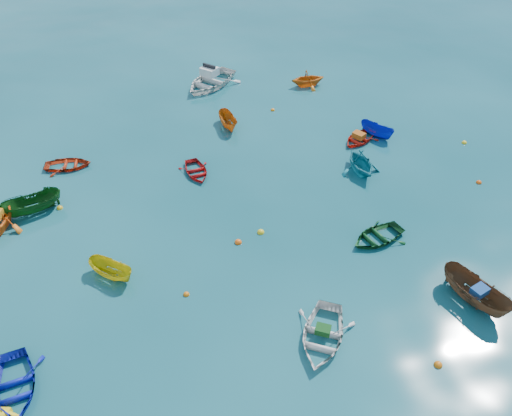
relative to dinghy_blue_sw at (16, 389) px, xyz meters
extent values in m
plane|color=#093D45|center=(11.71, 2.54, 0.00)|extent=(160.00, 160.00, 0.00)
imported|color=#0D1AA3|center=(0.00, 0.00, 0.00)|extent=(2.71, 3.51, 0.67)
imported|color=silver|center=(12.13, -1.06, 0.00)|extent=(4.03, 4.34, 0.73)
imported|color=#55351F|center=(19.41, -0.98, 0.00)|extent=(2.25, 3.70, 1.34)
imported|color=orange|center=(-1.57, 10.08, 0.00)|extent=(3.37, 3.63, 1.57)
imported|color=gold|center=(3.92, 4.97, 0.00)|extent=(2.45, 2.43, 0.97)
imported|color=#0F421C|center=(17.12, 3.89, 0.00)|extent=(3.45, 2.84, 0.62)
imported|color=#157786|center=(18.84, 9.67, 0.00)|extent=(2.47, 2.85, 1.49)
imported|color=#AC290E|center=(1.83, 14.92, 0.00)|extent=(3.02, 2.35, 0.57)
imported|color=#B85A11|center=(12.41, 16.98, 0.00)|extent=(1.12, 2.67, 1.01)
imported|color=red|center=(20.28, 12.87, 0.00)|extent=(3.34, 3.08, 0.57)
imported|color=#0D1CA6|center=(21.66, 13.15, 0.00)|extent=(2.07, 2.63, 0.97)
imported|color=#A20D0D|center=(9.27, 12.15, 0.00)|extent=(2.09, 2.75, 0.53)
imported|color=orange|center=(19.84, 21.44, 0.00)|extent=(2.67, 2.32, 1.38)
imported|color=#104513|center=(0.10, 10.95, 0.00)|extent=(3.37, 2.05, 1.22)
imported|color=silver|center=(12.50, 23.53, 0.00)|extent=(6.13, 5.99, 1.64)
cube|color=#114516|center=(12.19, -0.97, 0.52)|extent=(0.78, 0.74, 0.30)
cube|color=navy|center=(19.46, -1.13, 0.84)|extent=(0.84, 0.72, 0.35)
cube|color=#B65112|center=(20.20, 12.81, 0.47)|extent=(0.88, 0.94, 0.36)
sphere|color=#D2650B|center=(7.08, 2.89, 0.00)|extent=(0.29, 0.29, 0.29)
sphere|color=#D9620B|center=(16.17, -3.49, 0.00)|extent=(0.35, 0.35, 0.35)
sphere|color=#F8570D|center=(10.21, 5.59, 0.00)|extent=(0.37, 0.37, 0.37)
sphere|color=yellow|center=(11.53, 6.00, 0.00)|extent=(0.38, 0.38, 0.38)
sphere|color=#EB4F0C|center=(25.11, 6.67, 0.00)|extent=(0.33, 0.33, 0.33)
sphere|color=gold|center=(1.39, 10.93, 0.00)|extent=(0.34, 0.34, 0.34)
sphere|color=orange|center=(16.03, 18.36, 0.00)|extent=(0.30, 0.30, 0.30)
sphere|color=yellow|center=(26.82, 10.72, 0.00)|extent=(0.33, 0.33, 0.33)
camera|label=1|loc=(6.06, -12.42, 17.57)|focal=35.00mm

